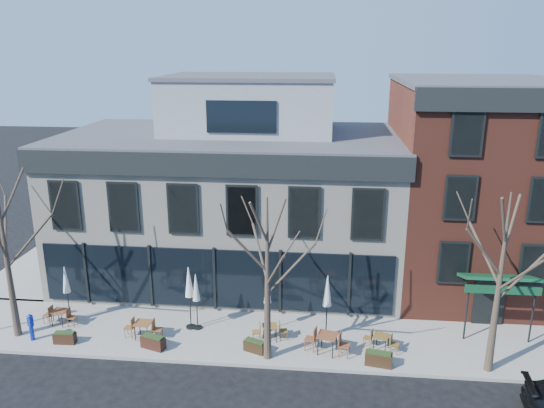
{
  "coord_description": "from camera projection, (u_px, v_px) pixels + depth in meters",
  "views": [
    {
      "loc": [
        5.12,
        -23.35,
        12.75
      ],
      "look_at": [
        2.6,
        2.0,
        5.15
      ],
      "focal_mm": 35.0,
      "sensor_mm": 36.0,
      "label": 1
    }
  ],
  "objects": [
    {
      "name": "tree_corner",
      "position": [
        6.0,
        251.0,
        22.94
      ],
      "size": [
        3.93,
        3.98,
        7.92
      ],
      "color": "#382B21",
      "rests_on": "sidewalk_front"
    },
    {
      "name": "planter_2",
      "position": [
        255.0,
        346.0,
        22.71
      ],
      "size": [
        1.04,
        0.73,
        0.54
      ],
      "color": "black",
      "rests_on": "sidewalk_front"
    },
    {
      "name": "cafe_set_5",
      "position": [
        381.0,
        341.0,
        22.82
      ],
      "size": [
        1.61,
        0.93,
        0.83
      ],
      "color": "brown",
      "rests_on": "sidewalk_front"
    },
    {
      "name": "planter_3",
      "position": [
        379.0,
        359.0,
        21.73
      ],
      "size": [
        1.15,
        0.63,
        0.61
      ],
      "color": "#321F10",
      "rests_on": "sidewalk_front"
    },
    {
      "name": "umbrella_2",
      "position": [
        196.0,
        290.0,
        24.13
      ],
      "size": [
        0.44,
        0.44,
        2.72
      ],
      "color": "black",
      "rests_on": "sidewalk_front"
    },
    {
      "name": "red_brick_building",
      "position": [
        471.0,
        185.0,
        28.31
      ],
      "size": [
        8.2,
        11.78,
        11.18
      ],
      "color": "maroon",
      "rests_on": "ground"
    },
    {
      "name": "planter_1",
      "position": [
        153.0,
        342.0,
        22.97
      ],
      "size": [
        1.15,
        0.74,
        0.6
      ],
      "color": "black",
      "rests_on": "sidewalk_front"
    },
    {
      "name": "umbrella_3",
      "position": [
        268.0,
        293.0,
        24.01
      ],
      "size": [
        0.42,
        0.42,
        2.63
      ],
      "color": "black",
      "rests_on": "sidewalk_front"
    },
    {
      "name": "ground",
      "position": [
        216.0,
        313.0,
        26.4
      ],
      "size": [
        120.0,
        120.0,
        0.0
      ],
      "primitive_type": "plane",
      "color": "black",
      "rests_on": "ground"
    },
    {
      "name": "planter_0",
      "position": [
        65.0,
        337.0,
        23.38
      ],
      "size": [
        0.96,
        0.41,
        0.53
      ],
      "color": "black",
      "rests_on": "sidewalk_front"
    },
    {
      "name": "tree_mid",
      "position": [
        268.0,
        278.0,
        21.31
      ],
      "size": [
        3.5,
        3.55,
        7.04
      ],
      "color": "#382B21",
      "rests_on": "sidewalk_front"
    },
    {
      "name": "umbrella_4",
      "position": [
        327.0,
        294.0,
        23.25
      ],
      "size": [
        0.49,
        0.49,
        3.05
      ],
      "color": "black",
      "rests_on": "sidewalk_front"
    },
    {
      "name": "umbrella_0",
      "position": [
        66.0,
        283.0,
        24.93
      ],
      "size": [
        0.44,
        0.44,
        2.72
      ],
      "color": "black",
      "rests_on": "sidewalk_front"
    },
    {
      "name": "umbrella_1",
      "position": [
        189.0,
        285.0,
        24.12
      ],
      "size": [
        0.49,
        0.49,
        3.05
      ],
      "color": "black",
      "rests_on": "sidewalk_front"
    },
    {
      "name": "cafe_set_0",
      "position": [
        60.0,
        316.0,
        24.88
      ],
      "size": [
        1.71,
        0.74,
        0.88
      ],
      "color": "brown",
      "rests_on": "sidewalk_front"
    },
    {
      "name": "cafe_set_4",
      "position": [
        327.0,
        342.0,
        22.53
      ],
      "size": [
        2.06,
        1.0,
        1.06
      ],
      "color": "brown",
      "rests_on": "sidewalk_front"
    },
    {
      "name": "sidewalk_front",
      "position": [
        277.0,
        337.0,
        24.02
      ],
      "size": [
        33.5,
        4.7,
        0.15
      ],
      "primitive_type": "cube",
      "color": "gray",
      "rests_on": "ground"
    },
    {
      "name": "call_box",
      "position": [
        31.0,
        326.0,
        23.5
      ],
      "size": [
        0.27,
        0.26,
        1.3
      ],
      "color": "#0C239C",
      "rests_on": "sidewalk_front"
    },
    {
      "name": "corner_building",
      "position": [
        233.0,
        195.0,
        29.88
      ],
      "size": [
        18.39,
        10.39,
        11.1
      ],
      "color": "beige",
      "rests_on": "ground"
    },
    {
      "name": "cafe_set_3",
      "position": [
        270.0,
        331.0,
        23.58
      ],
      "size": [
        1.66,
        0.76,
        0.85
      ],
      "color": "brown",
      "rests_on": "sidewalk_front"
    },
    {
      "name": "tree_right",
      "position": [
        500.0,
        283.0,
        20.39
      ],
      "size": [
        3.72,
        3.77,
        7.48
      ],
      "color": "#382B21",
      "rests_on": "sidewalk_front"
    },
    {
      "name": "sidewalk_side",
      "position": [
        58.0,
        257.0,
        33.17
      ],
      "size": [
        4.5,
        12.0,
        0.15
      ],
      "primitive_type": "cube",
      "color": "gray",
      "rests_on": "ground"
    },
    {
      "name": "cafe_set_2",
      "position": [
        143.0,
        328.0,
        23.74
      ],
      "size": [
        1.77,
        0.73,
        0.93
      ],
      "color": "brown",
      "rests_on": "sidewalk_front"
    }
  ]
}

